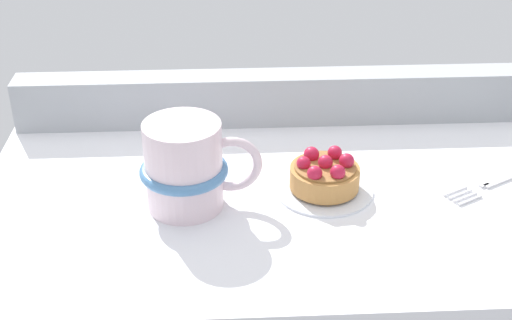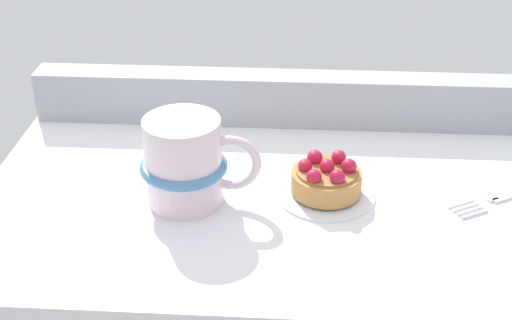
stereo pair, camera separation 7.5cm
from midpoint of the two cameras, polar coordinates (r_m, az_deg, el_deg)
ground_plane at (r=79.48cm, az=4.90°, el=-3.66°), size 67.43×40.26×2.79cm
window_rail_back at (r=92.88cm, az=4.90°, el=4.89°), size 66.08×4.41×6.63cm
dessert_plate at (r=78.72cm, az=8.38°, el=-2.79°), size 10.96×10.96×0.62cm
raspberry_tart at (r=77.70cm, az=8.48°, el=-1.59°), size 7.73×7.73×4.03cm
coffee_mug at (r=74.84cm, az=-2.82°, el=-0.26°), size 12.99×9.40×9.81cm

